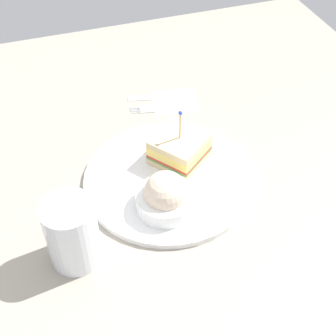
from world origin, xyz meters
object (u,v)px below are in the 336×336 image
(drink_glass, at_px, (73,236))
(coleslaw_bowl, at_px, (166,196))
(fork, at_px, (157,108))
(sandwich_half_center, at_px, (180,148))
(plate, at_px, (168,179))
(napkin, at_px, (175,102))
(knife, at_px, (157,97))

(drink_glass, bearing_deg, coleslaw_bowl, 15.28)
(fork, bearing_deg, drink_glass, -125.89)
(sandwich_half_center, xyz_separation_m, fork, (0.01, 0.16, -0.03))
(fork, bearing_deg, sandwich_half_center, -93.15)
(plate, relative_size, napkin, 3.13)
(fork, bearing_deg, knife, 72.03)
(drink_glass, xyz_separation_m, fork, (0.22, 0.30, -0.05))
(sandwich_half_center, distance_m, napkin, 0.18)
(napkin, height_order, knife, knife)
(napkin, distance_m, knife, 0.04)
(coleslaw_bowl, distance_m, drink_glass, 0.16)
(coleslaw_bowl, relative_size, napkin, 1.03)
(plate, distance_m, napkin, 0.22)
(sandwich_half_center, bearing_deg, coleslaw_bowl, -120.62)
(plate, height_order, napkin, plate)
(plate, xyz_separation_m, napkin, (0.08, 0.20, -0.00))
(sandwich_half_center, xyz_separation_m, knife, (0.02, 0.20, -0.03))
(drink_glass, xyz_separation_m, napkin, (0.26, 0.31, -0.05))
(coleslaw_bowl, height_order, napkin, coleslaw_bowl)
(napkin, bearing_deg, fork, -167.31)
(sandwich_half_center, relative_size, drink_glass, 1.05)
(plate, bearing_deg, fork, 78.09)
(fork, bearing_deg, napkin, 12.69)
(fork, distance_m, knife, 0.04)
(sandwich_half_center, relative_size, coleslaw_bowl, 1.23)
(sandwich_half_center, distance_m, fork, 0.16)
(napkin, bearing_deg, knife, 140.28)
(plate, height_order, sandwich_half_center, sandwich_half_center)
(coleslaw_bowl, bearing_deg, drink_glass, -164.72)
(sandwich_half_center, bearing_deg, napkin, 73.13)
(knife, bearing_deg, coleslaw_bowl, -104.79)
(plate, relative_size, sandwich_half_center, 2.45)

